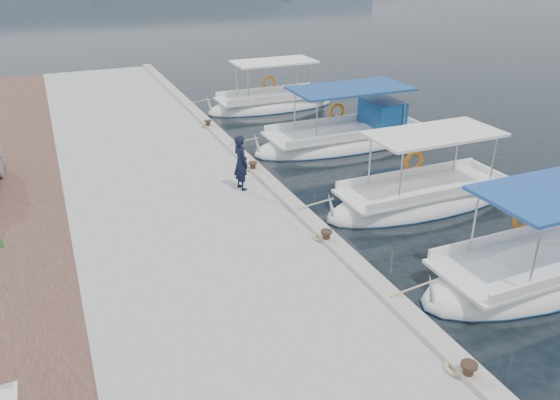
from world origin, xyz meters
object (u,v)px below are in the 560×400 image
Objects in this scene: fishing_caique_c at (422,201)px; fishing_caique_b at (544,273)px; fishing_caique_e at (271,106)px; fishing_caique_d at (346,140)px; fisherman at (241,163)px.

fishing_caique_b is at bearing -87.84° from fishing_caique_c.
fishing_caique_b and fishing_caique_c have the same top height.
fishing_caique_c is at bearing -89.80° from fishing_caique_e.
fishing_caique_c and fishing_caique_e have the same top height.
fishing_caique_d is at bearing -83.43° from fishing_caique_e.
fisherman is at bearing -147.56° from fishing_caique_d.
fishing_caique_e reaches higher than fisherman.
fishing_caique_b is 0.90× the size of fishing_caique_d.
fishing_caique_e is at bearing 90.73° from fishing_caique_b.
fishing_caique_c is at bearing -96.49° from fishing_caique_d.
fishing_caique_c is 3.91× the size of fisherman.
fishing_caique_d is 6.69m from fisherman.
fishing_caique_e is at bearing -37.44° from fisherman.
fishing_caique_e is (-0.69, 5.99, -0.06)m from fishing_caique_d.
fishing_caique_b is 10.12m from fishing_caique_d.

